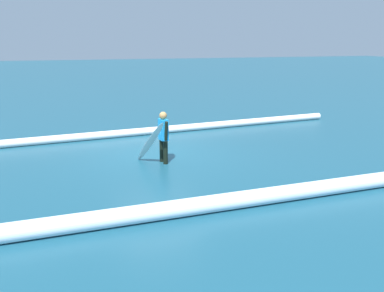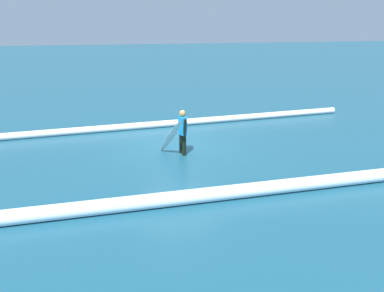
{
  "view_description": "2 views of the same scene",
  "coord_description": "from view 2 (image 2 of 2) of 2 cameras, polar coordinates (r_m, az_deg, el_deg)",
  "views": [
    {
      "loc": [
        3.39,
        12.63,
        3.49
      ],
      "look_at": [
        -0.1,
        3.01,
        0.97
      ],
      "focal_mm": 39.99,
      "sensor_mm": 36.0,
      "label": 1
    },
    {
      "loc": [
        3.24,
        14.05,
        4.29
      ],
      "look_at": [
        0.28,
        3.06,
        0.91
      ],
      "focal_mm": 39.1,
      "sensor_mm": 36.0,
      "label": 2
    }
  ],
  "objects": [
    {
      "name": "ground_plane",
      "position": [
        15.05,
        -2.01,
        -0.05
      ],
      "size": [
        146.48,
        146.48,
        0.0
      ],
      "primitive_type": "plane",
      "color": "navy"
    },
    {
      "name": "surfer",
      "position": [
        13.94,
        -1.29,
        2.21
      ],
      "size": [
        0.23,
        0.59,
        1.52
      ],
      "rotation": [
        0.0,
        0.0,
        4.81
      ],
      "color": "black",
      "rests_on": "ground_plane"
    },
    {
      "name": "surfboard",
      "position": [
        13.85,
        -2.89,
        1.34
      ],
      "size": [
        0.69,
        1.4,
        1.37
      ],
      "color": "white",
      "rests_on": "ground_plane"
    },
    {
      "name": "wave_crest_foreground",
      "position": [
        17.81,
        -4.29,
        3.0
      ],
      "size": [
        17.53,
        1.61,
        0.28
      ],
      "primitive_type": "cylinder",
      "rotation": [
        0.0,
        1.57,
        0.08
      ],
      "color": "white",
      "rests_on": "ground_plane"
    },
    {
      "name": "wave_crest_midground",
      "position": [
        10.7,
        6.38,
        -6.15
      ],
      "size": [
        18.23,
        0.6,
        0.37
      ],
      "primitive_type": "cylinder",
      "rotation": [
        0.0,
        1.57,
        0.01
      ],
      "color": "white",
      "rests_on": "ground_plane"
    }
  ]
}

